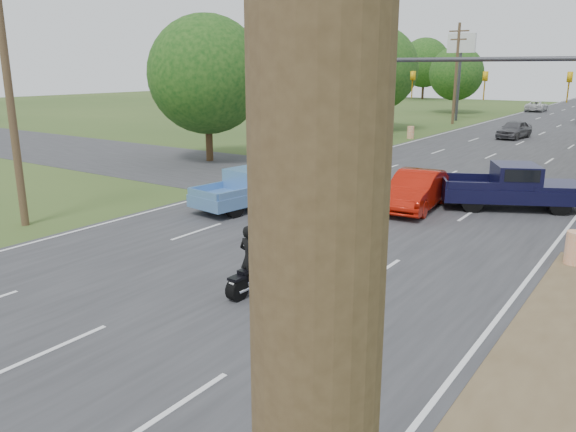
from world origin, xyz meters
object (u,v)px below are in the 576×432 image
Objects in this scene: red_convertible at (416,191)px; distant_car_white at (537,106)px; navy_pickup at (515,186)px; rider at (250,262)px; motorcycle at (249,279)px; distant_car_grey at (514,130)px; blue_pickup at (250,188)px.

distant_car_white is (-7.57, 59.33, -0.10)m from red_convertible.
rider is at bearing -40.75° from navy_pickup.
distant_car_grey is (-2.70, 38.22, 0.32)m from motorcycle.
blue_pickup reaches higher than distant_car_white.
navy_pickup is (3.28, 13.44, 0.52)m from motorcycle.
distant_car_grey is at bearing 89.79° from red_convertible.
motorcycle is at bearing -79.04° from distant_car_grey.
red_convertible is 4.11m from navy_pickup.
motorcycle is (0.03, -11.01, -0.37)m from red_convertible.
red_convertible is 27.34m from distant_car_grey.
navy_pickup reaches higher than distant_car_white.
distant_car_grey is at bearing 97.09° from distant_car_white.
red_convertible is at bearing 39.77° from blue_pickup.
motorcycle is at bearing -95.66° from red_convertible.
red_convertible is 11.02m from motorcycle.
navy_pickup is at bearing -101.79° from rider.
rider is 0.36× the size of distant_car_white.
distant_car_white is at bearing 99.17° from blue_pickup.
blue_pickup is 1.03× the size of distant_car_white.
blue_pickup is 0.86× the size of navy_pickup.
blue_pickup is at bearing -153.62° from red_convertible.
blue_pickup is 31.03m from distant_car_grey.
rider is 0.29× the size of navy_pickup.
red_convertible is 1.10× the size of distant_car_grey.
red_convertible is at bearing -87.88° from rider.
distant_car_grey is at bearing 91.74° from blue_pickup.
blue_pickup reaches higher than distant_car_grey.
navy_pickup is at bearing 99.24° from distant_car_white.
motorcycle is 9.40m from blue_pickup.
red_convertible is 2.72× the size of rider.
distant_car_white reaches higher than motorcycle.
motorcycle is 13.85m from navy_pickup.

